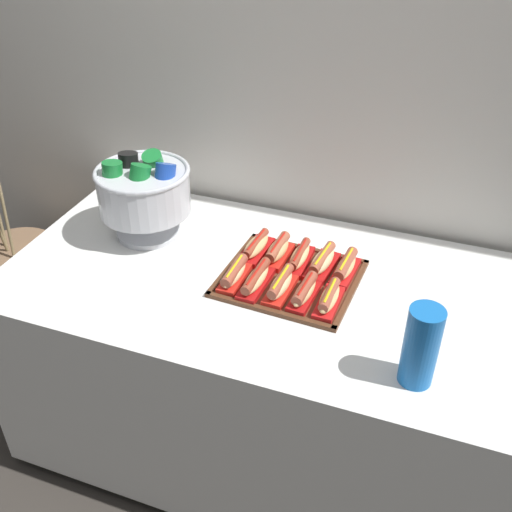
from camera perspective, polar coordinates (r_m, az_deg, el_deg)
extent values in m
plane|color=#38332D|center=(2.39, 0.45, -16.81)|extent=(10.00, 10.00, 0.00)
cube|color=silver|center=(2.04, 5.56, 18.26)|extent=(6.00, 0.10, 2.60)
cube|color=white|center=(2.10, 0.50, -10.02)|extent=(1.61, 0.84, 0.71)
cylinder|color=black|center=(2.46, -17.88, -16.53)|extent=(0.05, 0.05, 0.04)
cylinder|color=black|center=(2.78, -10.85, -7.93)|extent=(0.05, 0.05, 0.04)
cylinder|color=black|center=(2.52, 18.18, -14.96)|extent=(0.05, 0.05, 0.04)
cylinder|color=brown|center=(2.75, -20.68, -3.77)|extent=(0.31, 0.31, 0.53)
torus|color=brown|center=(2.88, -19.83, -7.06)|extent=(0.43, 0.43, 0.10)
torus|color=brown|center=(2.81, -20.25, -5.46)|extent=(0.46, 0.46, 0.10)
torus|color=brown|center=(2.75, -20.68, -3.77)|extent=(0.43, 0.43, 0.10)
torus|color=brown|center=(2.69, -21.13, -2.01)|extent=(0.41, 0.41, 0.10)
torus|color=brown|center=(2.63, -21.60, -0.17)|extent=(0.38, 0.38, 0.10)
cylinder|color=#937F56|center=(2.45, -22.78, 4.41)|extent=(0.03, 0.06, 0.44)
cube|color=#56331E|center=(1.86, 3.23, -2.18)|extent=(0.42, 0.38, 0.01)
cube|color=#56331E|center=(1.73, 1.22, -5.13)|extent=(0.41, 0.04, 0.01)
cube|color=#56331E|center=(1.99, 4.99, 0.71)|extent=(0.41, 0.04, 0.01)
cube|color=#56331E|center=(1.92, -2.21, -0.64)|extent=(0.04, 0.36, 0.01)
cube|color=#56331E|center=(1.81, 9.01, -3.43)|extent=(0.04, 0.36, 0.01)
cube|color=red|center=(1.84, -2.05, -2.16)|extent=(0.06, 0.16, 0.02)
ellipsoid|color=beige|center=(1.83, -2.06, -1.66)|extent=(0.05, 0.15, 0.04)
cylinder|color=#9E4C38|center=(1.82, -2.07, -1.38)|extent=(0.03, 0.14, 0.03)
cylinder|color=yellow|center=(1.81, -2.08, -0.99)|extent=(0.01, 0.12, 0.01)
cube|color=#B21414|center=(1.81, 0.10, -2.72)|extent=(0.07, 0.18, 0.02)
ellipsoid|color=#E0BC7F|center=(1.80, 0.11, -2.20)|extent=(0.05, 0.17, 0.04)
cylinder|color=brown|center=(1.79, 0.11, -1.92)|extent=(0.04, 0.17, 0.03)
cylinder|color=red|center=(1.79, 0.11, -1.56)|extent=(0.01, 0.14, 0.01)
cube|color=red|center=(1.79, 2.31, -3.30)|extent=(0.07, 0.16, 0.02)
ellipsoid|color=beige|center=(1.78, 2.33, -2.70)|extent=(0.05, 0.15, 0.04)
cylinder|color=#9E4C38|center=(1.77, 2.34, -2.37)|extent=(0.04, 0.15, 0.03)
cylinder|color=yellow|center=(1.76, 2.35, -2.02)|extent=(0.01, 0.13, 0.01)
cube|color=#B21414|center=(1.77, 4.58, -3.88)|extent=(0.07, 0.17, 0.02)
ellipsoid|color=#E0BC7F|center=(1.76, 4.61, -3.35)|extent=(0.06, 0.15, 0.04)
cylinder|color=#9E4C38|center=(1.75, 4.63, -3.06)|extent=(0.04, 0.14, 0.03)
cylinder|color=red|center=(1.74, 4.65, -2.67)|extent=(0.02, 0.12, 0.01)
cube|color=red|center=(1.76, 6.89, -4.47)|extent=(0.06, 0.16, 0.02)
ellipsoid|color=tan|center=(1.74, 6.94, -3.93)|extent=(0.05, 0.15, 0.04)
cylinder|color=#9E4C38|center=(1.73, 6.97, -3.63)|extent=(0.03, 0.14, 0.03)
cylinder|color=yellow|center=(1.73, 7.00, -3.28)|extent=(0.01, 0.12, 0.01)
cube|color=#B21414|center=(1.96, -0.01, 0.49)|extent=(0.08, 0.17, 0.02)
ellipsoid|color=tan|center=(1.95, -0.01, 0.98)|extent=(0.06, 0.16, 0.04)
cylinder|color=brown|center=(1.94, -0.01, 1.25)|extent=(0.04, 0.16, 0.03)
cylinder|color=red|center=(1.94, -0.01, 1.55)|extent=(0.02, 0.13, 0.01)
cube|color=red|center=(1.94, 2.03, 0.00)|extent=(0.07, 0.16, 0.02)
ellipsoid|color=tan|center=(1.92, 2.04, 0.57)|extent=(0.06, 0.15, 0.04)
cylinder|color=#A8563D|center=(1.92, 2.05, 0.89)|extent=(0.04, 0.15, 0.03)
cylinder|color=red|center=(1.91, 2.06, 1.27)|extent=(0.01, 0.12, 0.01)
cube|color=#B21414|center=(1.92, 4.11, -0.51)|extent=(0.06, 0.17, 0.02)
ellipsoid|color=#E0BC7F|center=(1.90, 4.14, -0.02)|extent=(0.05, 0.16, 0.04)
cylinder|color=brown|center=(1.90, 4.15, 0.25)|extent=(0.03, 0.16, 0.03)
cylinder|color=red|center=(1.89, 4.17, 0.55)|extent=(0.01, 0.13, 0.01)
cube|color=#B21414|center=(1.90, 6.24, -1.02)|extent=(0.08, 0.18, 0.02)
ellipsoid|color=beige|center=(1.88, 6.29, -0.46)|extent=(0.07, 0.16, 0.04)
cylinder|color=#A8563D|center=(1.88, 6.31, -0.14)|extent=(0.05, 0.16, 0.03)
cylinder|color=yellow|center=(1.87, 6.34, 0.21)|extent=(0.02, 0.13, 0.01)
cube|color=red|center=(1.88, 8.41, -1.54)|extent=(0.07, 0.16, 0.02)
ellipsoid|color=tan|center=(1.87, 8.46, -1.00)|extent=(0.06, 0.15, 0.04)
cylinder|color=#9E4C38|center=(1.86, 8.50, -0.70)|extent=(0.04, 0.15, 0.03)
cylinder|color=yellow|center=(1.85, 8.53, -0.32)|extent=(0.02, 0.13, 0.01)
cylinder|color=silver|center=(2.11, -10.11, 2.31)|extent=(0.22, 0.22, 0.02)
cone|color=silver|center=(2.08, -10.24, 3.41)|extent=(0.08, 0.08, 0.08)
cylinder|color=silver|center=(2.03, -10.55, 6.06)|extent=(0.30, 0.30, 0.14)
torus|color=silver|center=(2.00, -10.77, 7.86)|extent=(0.31, 0.31, 0.02)
cylinder|color=#1E47B2|center=(1.96, -8.66, 6.87)|extent=(0.09, 0.13, 0.15)
cylinder|color=#197A33|center=(2.06, -9.48, 8.19)|extent=(0.09, 0.12, 0.15)
cylinder|color=black|center=(2.06, -11.92, 7.89)|extent=(0.08, 0.10, 0.13)
cylinder|color=#197A33|center=(2.01, -13.38, 6.99)|extent=(0.08, 0.09, 0.13)
cylinder|color=#197A33|center=(1.97, -11.06, 6.73)|extent=(0.10, 0.12, 0.14)
cylinder|color=blue|center=(1.55, 15.06, -9.55)|extent=(0.09, 0.09, 0.13)
cylinder|color=blue|center=(1.54, 15.19, -8.92)|extent=(0.09, 0.09, 0.13)
cylinder|color=blue|center=(1.52, 15.33, -8.28)|extent=(0.09, 0.09, 0.13)
cylinder|color=blue|center=(1.50, 15.46, -7.62)|extent=(0.09, 0.09, 0.13)
cylinder|color=blue|center=(1.49, 15.60, -6.95)|extent=(0.09, 0.09, 0.13)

